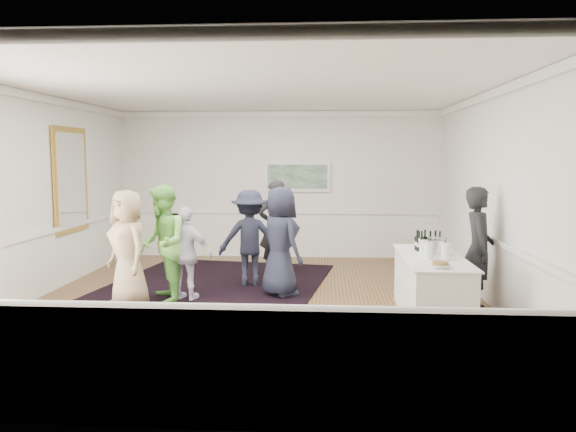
# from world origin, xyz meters

# --- Properties ---
(floor) EXTENTS (8.00, 8.00, 0.00)m
(floor) POSITION_xyz_m (0.00, 0.00, 0.00)
(floor) COLOR brown
(floor) RESTS_ON ground
(ceiling) EXTENTS (7.00, 8.00, 0.02)m
(ceiling) POSITION_xyz_m (0.00, 0.00, 3.20)
(ceiling) COLOR white
(ceiling) RESTS_ON wall_back
(wall_left) EXTENTS (0.02, 8.00, 3.20)m
(wall_left) POSITION_xyz_m (-3.50, 0.00, 1.60)
(wall_left) COLOR white
(wall_left) RESTS_ON floor
(wall_right) EXTENTS (0.02, 8.00, 3.20)m
(wall_right) POSITION_xyz_m (3.50, 0.00, 1.60)
(wall_right) COLOR white
(wall_right) RESTS_ON floor
(wall_back) EXTENTS (7.00, 0.02, 3.20)m
(wall_back) POSITION_xyz_m (0.00, 4.00, 1.60)
(wall_back) COLOR white
(wall_back) RESTS_ON floor
(wall_front) EXTENTS (7.00, 0.02, 3.20)m
(wall_front) POSITION_xyz_m (0.00, -4.00, 1.60)
(wall_front) COLOR white
(wall_front) RESTS_ON floor
(wainscoting) EXTENTS (7.00, 8.00, 1.00)m
(wainscoting) POSITION_xyz_m (0.00, 0.00, 0.50)
(wainscoting) COLOR white
(wainscoting) RESTS_ON floor
(mirror) EXTENTS (0.05, 1.25, 1.85)m
(mirror) POSITION_xyz_m (-3.45, 1.30, 1.80)
(mirror) COLOR gold
(mirror) RESTS_ON wall_left
(landscape_painting) EXTENTS (1.44, 0.06, 0.66)m
(landscape_painting) POSITION_xyz_m (0.40, 3.95, 1.78)
(landscape_painting) COLOR white
(landscape_painting) RESTS_ON wall_back
(area_rug) EXTENTS (4.18, 5.11, 0.02)m
(area_rug) POSITION_xyz_m (-0.91, 0.89, 0.01)
(area_rug) COLOR black
(area_rug) RESTS_ON floor
(serving_table) EXTENTS (0.81, 2.13, 0.86)m
(serving_table) POSITION_xyz_m (2.47, -0.65, 0.43)
(serving_table) COLOR silver
(serving_table) RESTS_ON floor
(bartender) EXTENTS (0.52, 0.71, 1.79)m
(bartender) POSITION_xyz_m (3.20, -0.22, 0.89)
(bartender) COLOR black
(bartender) RESTS_ON floor
(guest_tan) EXTENTS (0.99, 0.98, 1.73)m
(guest_tan) POSITION_xyz_m (-1.88, -0.32, 0.86)
(guest_tan) COLOR #A08664
(guest_tan) RESTS_ON floor
(guest_green) EXTENTS (0.94, 1.05, 1.79)m
(guest_green) POSITION_xyz_m (-1.44, -0.05, 0.90)
(guest_green) COLOR #74CE52
(guest_green) RESTS_ON floor
(guest_lilac) EXTENTS (0.90, 0.51, 1.45)m
(guest_lilac) POSITION_xyz_m (-1.11, 0.07, 0.72)
(guest_lilac) COLOR silver
(guest_lilac) RESTS_ON floor
(guest_dark_a) EXTENTS (1.14, 0.76, 1.65)m
(guest_dark_a) POSITION_xyz_m (-0.27, 1.14, 0.82)
(guest_dark_a) COLOR #1C1E2F
(guest_dark_a) RESTS_ON floor
(guest_dark_b) EXTENTS (0.68, 0.47, 1.79)m
(guest_dark_b) POSITION_xyz_m (0.11, 1.91, 0.90)
(guest_dark_b) COLOR black
(guest_dark_b) RESTS_ON floor
(guest_navy) EXTENTS (0.96, 1.01, 1.74)m
(guest_navy) POSITION_xyz_m (0.31, 0.47, 0.87)
(guest_navy) COLOR #1C1E2F
(guest_navy) RESTS_ON floor
(wine_bottles) EXTENTS (0.37, 0.23, 0.31)m
(wine_bottles) POSITION_xyz_m (2.48, -0.20, 1.02)
(wine_bottles) COLOR black
(wine_bottles) RESTS_ON serving_table
(juice_pitchers) EXTENTS (0.36, 0.37, 0.24)m
(juice_pitchers) POSITION_xyz_m (2.44, -0.82, 0.98)
(juice_pitchers) COLOR #60A73B
(juice_pitchers) RESTS_ON serving_table
(ice_bucket) EXTENTS (0.26, 0.26, 0.24)m
(ice_bucket) POSITION_xyz_m (2.56, -0.52, 0.98)
(ice_bucket) COLOR silver
(ice_bucket) RESTS_ON serving_table
(nut_bowl) EXTENTS (0.25, 0.25, 0.08)m
(nut_bowl) POSITION_xyz_m (2.42, -1.45, 0.90)
(nut_bowl) COLOR white
(nut_bowl) RESTS_ON serving_table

